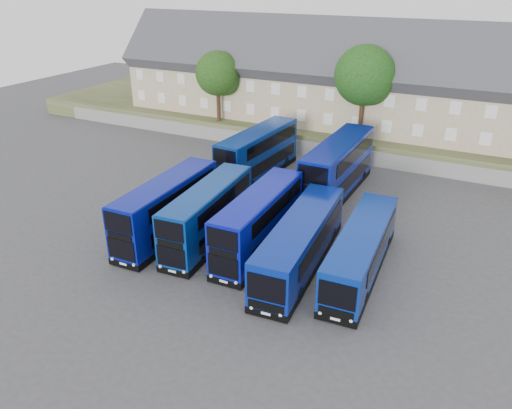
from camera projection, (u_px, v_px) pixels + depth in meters
The scene contains 13 objects.
ground at pixel (210, 277), 31.15m from camera, with size 120.00×120.00×0.00m, color #434348.
retaining_wall at pixel (334, 152), 50.25m from camera, with size 70.00×0.40×1.50m, color slate.
earth_bank at pixel (362, 125), 58.23m from camera, with size 80.00×20.00×2.00m, color #414929.
terrace_row at pixel (384, 86), 51.40m from camera, with size 60.00×10.40×11.20m.
dd_front_left at pixel (167, 209), 35.27m from camera, with size 2.65×10.42×4.11m.
dd_front_mid at pixel (208, 216), 34.49m from camera, with size 3.05×10.20×3.99m.
dd_front_right at pixel (259, 223), 33.44m from camera, with size 2.62×10.28×4.06m.
dd_rear_left at pixel (258, 155), 45.47m from camera, with size 3.21×11.05×4.34m.
dd_rear_right at pixel (337, 169), 41.75m from camera, with size 2.85×11.66×4.62m.
coach_east_a at pixel (300, 244), 31.62m from camera, with size 3.39×12.15×3.28m.
coach_east_b at pixel (361, 252), 30.90m from camera, with size 2.97×11.43×3.09m.
tree_west at pixel (219, 75), 54.09m from camera, with size 4.80×4.80×7.65m.
tree_mid at pixel (366, 78), 47.56m from camera, with size 5.76×5.76×9.18m.
Camera 1 is at (14.38, -22.19, 17.32)m, focal length 35.00 mm.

